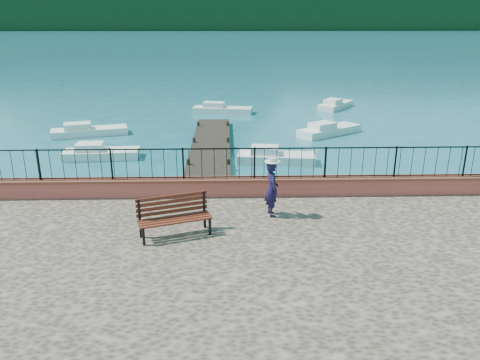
{
  "coord_description": "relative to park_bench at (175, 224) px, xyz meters",
  "views": [
    {
      "loc": [
        -1.14,
        -10.11,
        6.48
      ],
      "look_at": [
        -0.8,
        2.0,
        2.3
      ],
      "focal_mm": 35.0,
      "sensor_mm": 36.0,
      "label": 1
    }
  ],
  "objects": [
    {
      "name": "railing",
      "position": [
        2.5,
        2.84,
        0.75
      ],
      "size": [
        27.0,
        0.05,
        0.95
      ],
      "primitive_type": "cube",
      "color": "black",
      "rests_on": "parapet"
    },
    {
      "name": "boat_5",
      "position": [
        9.72,
        24.55,
        -1.11
      ],
      "size": [
        3.34,
        3.88,
        0.8
      ],
      "primitive_type": "cube",
      "rotation": [
        0.0,
        0.0,
        0.93
      ],
      "color": "silver",
      "rests_on": "ground"
    },
    {
      "name": "dock",
      "position": [
        0.5,
        11.14,
        -1.36
      ],
      "size": [
        2.0,
        16.0,
        0.3
      ],
      "primitive_type": "cube",
      "color": "#2D231C",
      "rests_on": "ground"
    },
    {
      "name": "person",
      "position": [
        2.59,
        1.25,
        0.48
      ],
      "size": [
        0.48,
        0.64,
        1.58
      ],
      "primitive_type": "imported",
      "rotation": [
        0.0,
        0.0,
        1.77
      ],
      "color": "black",
      "rests_on": "promenade"
    },
    {
      "name": "boat_1",
      "position": [
        3.68,
        10.32,
        -1.11
      ],
      "size": [
        3.76,
        1.72,
        0.8
      ],
      "primitive_type": "cube",
      "rotation": [
        0.0,
        0.0,
        -0.12
      ],
      "color": "silver",
      "rests_on": "ground"
    },
    {
      "name": "parapet",
      "position": [
        2.5,
        2.84,
        -0.02
      ],
      "size": [
        28.0,
        0.46,
        0.58
      ],
      "primitive_type": "cube",
      "color": "#C85548",
      "rests_on": "promenade"
    },
    {
      "name": "ground",
      "position": [
        2.5,
        -0.86,
        -1.51
      ],
      "size": [
        2000.0,
        2000.0,
        0.0
      ],
      "primitive_type": "plane",
      "color": "#19596B",
      "rests_on": "ground"
    },
    {
      "name": "boat_3",
      "position": [
        -6.72,
        16.13,
        -1.11
      ],
      "size": [
        4.48,
        2.48,
        0.8
      ],
      "primitive_type": "cube",
      "rotation": [
        0.0,
        0.0,
        0.29
      ],
      "color": "white",
      "rests_on": "ground"
    },
    {
      "name": "park_bench",
      "position": [
        0.0,
        0.0,
        0.0
      ],
      "size": [
        1.95,
        1.18,
        1.03
      ],
      "rotation": [
        0.0,
        0.0,
        0.33
      ],
      "color": "black",
      "rests_on": "promenade"
    },
    {
      "name": "far_forest",
      "position": [
        2.5,
        299.14,
        7.49
      ],
      "size": [
        900.0,
        60.0,
        18.0
      ],
      "primitive_type": "cube",
      "color": "black",
      "rests_on": "ground"
    },
    {
      "name": "boat_2",
      "position": [
        7.42,
        16.01,
        -1.11
      ],
      "size": [
        4.12,
        3.39,
        0.8
      ],
      "primitive_type": "cube",
      "rotation": [
        0.0,
        0.0,
        0.6
      ],
      "color": "white",
      "rests_on": "ground"
    },
    {
      "name": "boat_0",
      "position": [
        -4.8,
        11.28,
        -1.11
      ],
      "size": [
        3.68,
        1.55,
        0.8
      ],
      "primitive_type": "cube",
      "rotation": [
        0.0,
        0.0,
        0.07
      ],
      "color": "white",
      "rests_on": "ground"
    },
    {
      "name": "boat_4",
      "position": [
        1.04,
        22.82,
        -1.11
      ],
      "size": [
        4.41,
        2.02,
        0.8
      ],
      "primitive_type": "cube",
      "rotation": [
        0.0,
        0.0,
        -0.18
      ],
      "color": "silver",
      "rests_on": "ground"
    },
    {
      "name": "companion_hill",
      "position": [
        222.5,
        559.14,
        -1.51
      ],
      "size": [
        448.0,
        384.0,
        180.0
      ],
      "primitive_type": "ellipsoid",
      "color": "#142D23",
      "rests_on": "ground"
    },
    {
      "name": "hat",
      "position": [
        2.59,
        1.25,
        1.33
      ],
      "size": [
        0.44,
        0.44,
        0.12
      ],
      "primitive_type": "cylinder",
      "color": "silver",
      "rests_on": "person"
    }
  ]
}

